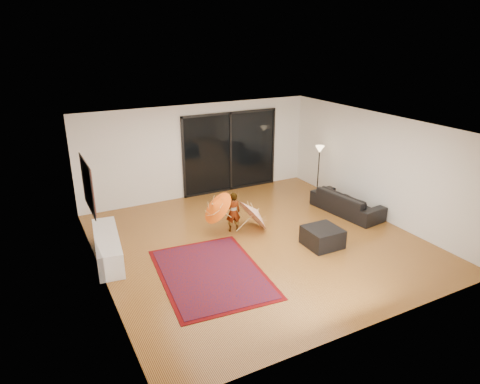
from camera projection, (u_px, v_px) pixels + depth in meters
floor at (258, 242)px, 9.94m from camera, size 7.00×7.00×0.00m
ceiling at (260, 127)px, 9.00m from camera, size 7.00×7.00×0.00m
wall_back at (199, 151)px, 12.37m from camera, size 7.00×0.00×7.00m
wall_front at (373, 256)px, 6.57m from camera, size 7.00×0.00×7.00m
wall_left at (97, 217)px, 7.95m from camera, size 0.00×7.00×7.00m
wall_right at (377, 166)px, 10.99m from camera, size 0.00×7.00×7.00m
sliding_door at (230, 152)px, 12.84m from camera, size 3.06×0.07×2.40m
painting at (88, 185)px, 8.69m from camera, size 0.04×1.28×1.08m
media_console at (108, 247)px, 9.12m from camera, size 0.73×2.01×0.55m
speaker at (116, 268)px, 8.53m from camera, size 0.28×0.28×0.31m
persian_rug at (211, 273)px, 8.62m from camera, size 2.26×2.97×0.02m
sofa at (347, 202)px, 11.44m from camera, size 1.03×2.11×0.59m
ottoman at (322, 237)px, 9.69m from camera, size 0.77×0.77×0.43m
floor_lamp at (319, 156)px, 12.43m from camera, size 0.26×0.26×1.50m
child at (233, 212)px, 10.32m from camera, size 0.40×0.30×1.00m
parasol_orange at (213, 208)px, 9.96m from camera, size 0.69×0.84×0.88m
parasol_white at (258, 209)px, 10.45m from camera, size 0.72×0.95×0.98m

